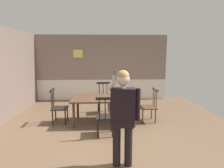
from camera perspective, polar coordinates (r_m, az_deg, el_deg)
ground_plane at (r=5.25m, az=-3.46°, el=-13.18°), size 7.53×7.53×0.00m
room_back_partition at (r=8.32m, az=-3.21°, el=4.47°), size 5.56×0.17×2.75m
dining_table at (r=5.58m, az=-2.32°, el=-4.70°), size 1.84×1.08×0.74m
chair_near_window at (r=4.74m, az=-2.12°, el=-9.51°), size 0.46×0.46×0.99m
chair_by_doorway at (r=5.79m, az=10.79°, el=-6.38°), size 0.49×0.49×0.98m
chair_at_table_head at (r=6.51m, az=-2.45°, el=-4.31°), size 0.48×0.48×1.02m
chair_opposite_corner at (r=5.76m, az=-15.47°, el=-6.56°), size 0.44×0.44×0.99m
person_figure at (r=3.36m, az=3.32°, el=-8.22°), size 0.58×0.26×1.71m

